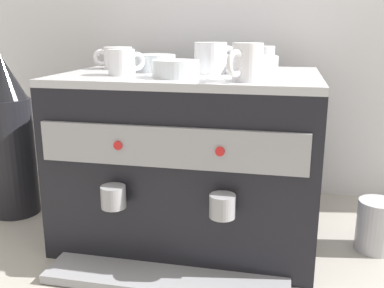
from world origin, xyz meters
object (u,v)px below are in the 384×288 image
Objects in this scene: ceramic_cup_1 at (246,62)px; coffee_grinder at (9,140)px; ceramic_cup_2 at (263,57)px; ceramic_cup_0 at (212,58)px; ceramic_bowl_2 at (175,69)px; ceramic_cup_3 at (123,62)px; ceramic_bowl_1 at (155,63)px; milk_pitcher at (376,226)px; ceramic_bowl_3 at (218,62)px; espresso_machine at (192,156)px; ceramic_cup_4 at (117,58)px; ceramic_bowl_0 at (256,65)px.

coffee_grinder is at bearing 166.67° from ceramic_cup_1.
ceramic_cup_1 is 0.33m from ceramic_cup_2.
ceramic_cup_0 is 0.97× the size of ceramic_bowl_2.
ceramic_cup_1 reaches higher than ceramic_cup_3.
ceramic_cup_2 is at bearing 55.96° from ceramic_cup_0.
ceramic_cup_2 is (0.12, 0.17, -0.01)m from ceramic_cup_0.
ceramic_bowl_1 is 0.80× the size of milk_pitcher.
ceramic_bowl_1 is at bearing 64.35° from ceramic_cup_3.
ceramic_cup_3 is at bearing -156.20° from ceramic_cup_0.
ceramic_bowl_3 is 0.84× the size of milk_pitcher.
ceramic_cup_1 is at bearing -155.48° from milk_pitcher.
ceramic_bowl_1 is at bearing -144.19° from ceramic_bowl_3.
espresso_machine is 0.35m from ceramic_cup_4.
ceramic_cup_3 is at bearing 167.51° from ceramic_cup_1.
ceramic_cup_3 reaches higher than ceramic_bowl_0.
coffee_grinder is 1.06m from milk_pitcher.
ceramic_cup_4 is 0.28m from ceramic_bowl_2.
ceramic_cup_1 reaches higher than ceramic_cup_0.
ceramic_cup_0 is at bearing 23.80° from ceramic_cup_3.
milk_pitcher is at bearing -2.09° from ceramic_bowl_1.
ceramic_cup_0 is 0.79× the size of milk_pitcher.
ceramic_cup_0 reaches higher than espresso_machine.
ceramic_cup_0 is 0.94× the size of ceramic_cup_4.
ceramic_cup_1 is at bearing -33.92° from ceramic_bowl_1.
ceramic_bowl_2 reaches higher than coffee_grinder.
ceramic_bowl_1 is at bearing -21.48° from ceramic_cup_4.
ceramic_cup_1 is 0.55m from milk_pitcher.
espresso_machine is at bearing -8.07° from ceramic_bowl_1.
ceramic_bowl_0 is 0.26m from ceramic_bowl_1.
ceramic_cup_2 is 0.55m from milk_pitcher.
milk_pitcher is at bearing 7.42° from ceramic_cup_3.
coffee_grinder is at bearing 178.82° from espresso_machine.
ceramic_bowl_0 reaches higher than ceramic_bowl_2.
ceramic_bowl_0 is at bearing -6.43° from ceramic_cup_4.
ceramic_cup_1 is 1.17× the size of ceramic_cup_3.
ceramic_bowl_2 reaches higher than ceramic_bowl_3.
ceramic_bowl_0 is (-0.01, -0.15, -0.01)m from ceramic_cup_2.
coffee_grinder is (-0.61, -0.11, -0.23)m from ceramic_bowl_3.
ceramic_cup_2 is at bearing 15.27° from ceramic_cup_4.
ceramic_cup_0 is 1.03× the size of ceramic_cup_1.
espresso_machine is at bearing -179.67° from ceramic_cup_0.
milk_pitcher is at bearing -29.77° from ceramic_cup_2.
ceramic_bowl_1 reaches higher than espresso_machine.
espresso_machine is 6.03× the size of ceramic_bowl_1.
coffee_grinder is (-0.56, 0.01, 0.01)m from espresso_machine.
ceramic_cup_0 is (0.05, 0.00, 0.26)m from espresso_machine.
ceramic_cup_1 is (0.15, -0.16, 0.26)m from espresso_machine.
ceramic_cup_4 is at bearing 9.11° from coffee_grinder.
ceramic_bowl_0 is at bearing -42.41° from ceramic_bowl_3.
ceramic_bowl_2 is at bearing 165.42° from ceramic_cup_1.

